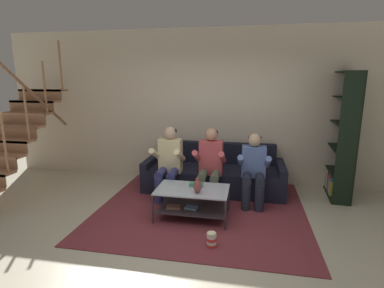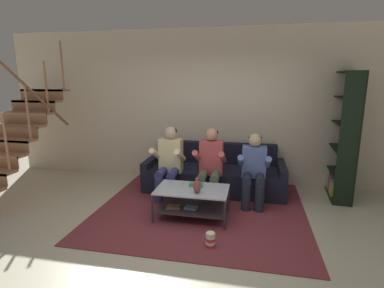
% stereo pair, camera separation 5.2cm
% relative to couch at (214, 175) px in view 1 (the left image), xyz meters
% --- Properties ---
extents(ground, '(16.80, 16.80, 0.00)m').
position_rel_couch_xyz_m(ground, '(-0.10, -1.91, -0.27)').
color(ground, beige).
extents(back_partition, '(8.40, 0.12, 2.90)m').
position_rel_couch_xyz_m(back_partition, '(-0.10, 0.55, 1.18)').
color(back_partition, beige).
rests_on(back_partition, ground).
extents(staircase_run, '(0.92, 2.31, 2.70)m').
position_rel_couch_xyz_m(staircase_run, '(-3.35, -0.95, 0.74)').
color(staircase_run, '#AE7753').
rests_on(staircase_run, ground).
extents(couch, '(2.47, 0.91, 0.81)m').
position_rel_couch_xyz_m(couch, '(0.00, 0.00, 0.00)').
color(couch, black).
rests_on(couch, ground).
extents(person_seated_left, '(0.50, 0.58, 1.20)m').
position_rel_couch_xyz_m(person_seated_left, '(-0.69, -0.53, 0.38)').
color(person_seated_left, navy).
rests_on(person_seated_left, ground).
extents(person_seated_middle, '(0.50, 0.58, 1.20)m').
position_rel_couch_xyz_m(person_seated_middle, '(0.00, -0.53, 0.38)').
color(person_seated_middle, '#4F5B47').
rests_on(person_seated_middle, ground).
extents(person_seated_right, '(0.50, 0.58, 1.14)m').
position_rel_couch_xyz_m(person_seated_right, '(0.69, -0.54, 0.35)').
color(person_seated_right, '#202533').
rests_on(person_seated_right, ground).
extents(coffee_table, '(1.03, 0.63, 0.44)m').
position_rel_couch_xyz_m(coffee_table, '(-0.17, -1.21, 0.02)').
color(coffee_table, '#A8B7C4').
rests_on(coffee_table, ground).
extents(area_rug, '(3.13, 3.16, 0.01)m').
position_rel_couch_xyz_m(area_rug, '(-0.08, -0.73, -0.27)').
color(area_rug, brown).
rests_on(area_rug, ground).
extents(vase, '(0.11, 0.11, 0.21)m').
position_rel_couch_xyz_m(vase, '(-0.07, -1.35, 0.27)').
color(vase, brown).
rests_on(vase, coffee_table).
extents(book_stack, '(0.20, 0.14, 0.05)m').
position_rel_couch_xyz_m(book_stack, '(-0.13, -1.09, 0.19)').
color(book_stack, '#709FB4').
rests_on(book_stack, coffee_table).
extents(bookshelf, '(0.37, 0.97, 2.11)m').
position_rel_couch_xyz_m(bookshelf, '(2.17, 0.16, 0.54)').
color(bookshelf, black).
rests_on(bookshelf, ground).
extents(popcorn_tub, '(0.12, 0.12, 0.20)m').
position_rel_couch_xyz_m(popcorn_tub, '(0.21, -1.93, -0.17)').
color(popcorn_tub, red).
rests_on(popcorn_tub, ground).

